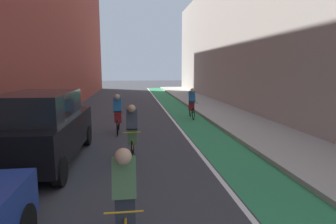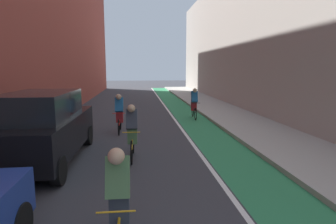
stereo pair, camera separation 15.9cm
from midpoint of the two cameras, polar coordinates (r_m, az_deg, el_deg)
name	(u,v)px [view 2 (the right image)]	position (r m, az deg, el deg)	size (l,w,h in m)	color
ground_plane	(137,118)	(14.66, -5.97, -1.33)	(89.04, 89.04, 0.00)	#38383D
bike_lane_paint	(184,112)	(16.88, 3.55, 0.07)	(1.60, 40.47, 0.00)	#2D8451
lane_divider_stripe	(169,112)	(16.75, 0.52, 0.02)	(0.12, 40.47, 0.00)	white
sidewalk_right	(220,110)	(17.39, 10.80, 0.42)	(2.85, 40.47, 0.14)	#A8A59E
building_facade_right	(251,34)	(20.10, 16.90, 14.95)	(2.40, 36.47, 9.66)	#B2ADA3
parked_suv_black	(44,127)	(8.38, -23.56, -2.78)	(1.97, 4.50, 1.98)	black
cyclist_lead	(119,200)	(4.10, -8.90, -17.34)	(0.48, 1.71, 1.61)	black
cyclist_mid	(132,130)	(8.12, -6.80, -3.64)	(0.48, 1.72, 1.61)	black
cyclist_trailing	(119,112)	(11.47, -9.52, -0.01)	(0.48, 1.69, 1.60)	black
cyclist_far	(194,102)	(14.57, 5.68, 1.97)	(0.48, 1.69, 1.60)	black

